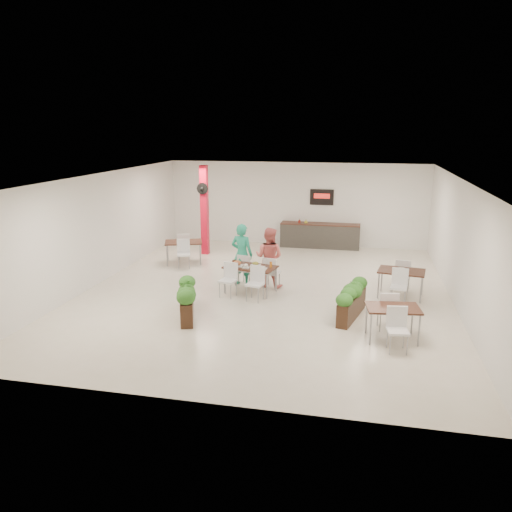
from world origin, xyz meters
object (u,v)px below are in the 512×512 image
Objects in this scene: red_column at (204,209)px; service_counter at (320,235)px; diner_woman at (269,257)px; planter_left at (187,296)px; side_table_a at (184,245)px; main_table at (250,270)px; diner_man at (242,254)px; side_table_b at (401,275)px; side_table_c at (393,313)px; planter_right at (352,299)px.

service_counter is at bearing 25.00° from red_column.
diner_woman is 1.00× the size of planter_left.
planter_left is 4.99m from side_table_a.
main_table is 1.10× the size of side_table_a.
diner_man is at bearing -56.57° from red_column.
service_counter is at bearing 17.32° from side_table_a.
side_table_b is (4.48, -0.19, -0.28)m from diner_man.
diner_woman is at bearing -49.76° from side_table_a.
diner_woman is at bearing 128.34° from side_table_c.
planter_right is at bearing 151.87° from diner_woman.
red_column is at bearing -44.82° from diner_man.
service_counter is 1.73× the size of planter_left.
service_counter reaches higher than planter_right.
side_table_b is at bearing 55.56° from planter_right.
diner_man is 1.05× the size of diner_woman.
planter_left is 1.04× the size of side_table_a.
side_table_a is at bearing 138.40° from main_table.
planter_right is 1.03× the size of side_table_a.
planter_left reaches higher than planter_right.
planter_left is at bearing -88.73° from side_table_a.
planter_left is 1.05× the size of side_table_c.
service_counter is 7.32m from planter_right.
side_table_b is (5.19, 2.56, 0.13)m from planter_left.
side_table_c is (3.31, -3.17, -0.25)m from diner_woman.
diner_man reaches higher than planter_right.
side_table_a is at bearing -143.00° from service_counter.
red_column is at bearing 103.61° from planter_left.
main_table and side_table_b have the same top height.
diner_man reaches higher than side_table_c.
planter_right is (2.83, -1.37, -0.15)m from main_table.
side_table_a is at bearing -102.93° from red_column.
side_table_a is (-1.78, 4.66, 0.14)m from planter_left.
red_column is at bearing 123.01° from main_table.
service_counter is (4.00, 1.86, -1.15)m from red_column.
diner_woman is 3.69m from side_table_b.
main_table is at bearing -103.82° from service_counter.
side_table_b is (6.65, -3.49, -1.01)m from red_column.
red_column is 7.67m from planter_right.
planter_left is at bearing 72.87° from diner_woman.
diner_man is 1.09× the size of side_table_c.
diner_woman is at bearing 57.83° from main_table.
main_table is (-1.43, -5.82, 0.14)m from service_counter.
diner_man is 1.09× the size of side_table_a.
side_table_a is (-0.32, -1.39, -1.01)m from red_column.
main_table reaches higher than planter_right.
diner_woman reaches higher than planter_right.
service_counter is 1.74× the size of planter_right.
main_table is at bearing -56.99° from red_column.
main_table is 1.10× the size of side_table_b.
service_counter reaches higher than side_table_b.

